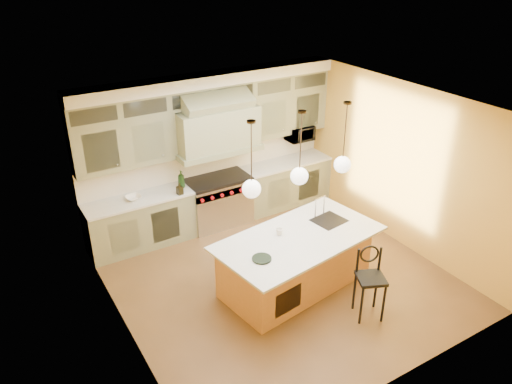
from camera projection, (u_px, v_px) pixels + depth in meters
floor at (280, 279)px, 8.16m from camera, size 5.00×5.00×0.00m
ceiling at (284, 107)px, 6.85m from camera, size 5.00×5.00×0.00m
wall_back at (208, 148)px, 9.42m from camera, size 5.00×0.00×5.00m
wall_front at (406, 288)px, 5.60m from camera, size 5.00×0.00×5.00m
wall_left at (119, 247)px, 6.35m from camera, size 0.00×5.00×5.00m
wall_right at (401, 166)px, 8.67m from camera, size 0.00×5.00×5.00m
back_cabinetry at (214, 153)px, 9.22m from camera, size 5.00×0.77×2.90m
range at (218, 200)px, 9.58m from camera, size 1.20×0.74×0.96m
kitchen_island at (296, 260)px, 7.81m from camera, size 2.74×1.71×1.35m
counter_stool at (370, 279)px, 7.12m from camera, size 0.51×0.51×1.10m
microwave at (300, 133)px, 10.13m from camera, size 0.54×0.37×0.30m
oil_bottle_a at (181, 179)px, 8.97m from camera, size 0.14×0.14×0.33m
oil_bottle_b at (180, 189)px, 8.76m from camera, size 0.11×0.11×0.22m
fruit_bowl at (134, 198)px, 8.61m from camera, size 0.29×0.29×0.07m
cup at (279, 232)px, 7.61m from camera, size 0.11×0.11×0.10m
pendant_left at (251, 187)px, 6.78m from camera, size 0.26×0.26×1.11m
pendant_center at (299, 174)px, 7.15m from camera, size 0.26×0.26×1.11m
pendant_right at (343, 163)px, 7.52m from camera, size 0.26×0.26×1.11m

